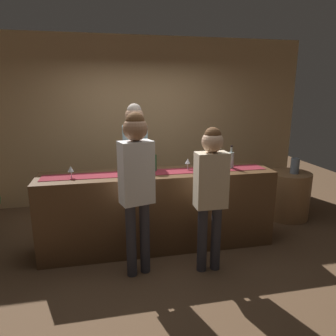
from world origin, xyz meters
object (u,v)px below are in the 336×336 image
at_px(wine_glass_far_end, 71,169).
at_px(bartender, 135,153).
at_px(wine_bottle_clear, 231,160).
at_px(vase_on_side_table, 295,166).
at_px(customer_browsing, 136,177).
at_px(wine_glass_mid_counter, 188,162).
at_px(customer_sipping, 211,186).
at_px(wine_bottle_green, 154,162).
at_px(wine_glass_near_customer, 214,161).
at_px(round_side_table, 287,195).

xyz_separation_m(wine_glass_far_end, bartender, (0.81, 0.63, 0.04)).
distance_m(wine_bottle_clear, vase_on_side_table, 1.36).
height_order(wine_bottle_clear, wine_glass_far_end, wine_bottle_clear).
height_order(wine_glass_far_end, customer_browsing, customer_browsing).
relative_size(wine_bottle_clear, bartender, 0.17).
relative_size(wine_glass_mid_counter, customer_sipping, 0.09).
xyz_separation_m(wine_bottle_clear, bartender, (-1.19, 0.56, 0.03)).
bearing_deg(wine_glass_mid_counter, wine_glass_far_end, -175.27).
xyz_separation_m(wine_bottle_green, wine_bottle_clear, (1.02, -0.05, 0.00)).
height_order(bartender, vase_on_side_table, bartender).
bearing_deg(customer_browsing, wine_bottle_green, 50.44).
height_order(wine_glass_near_customer, bartender, bartender).
height_order(wine_glass_near_customer, customer_browsing, customer_browsing).
xyz_separation_m(wine_bottle_clear, wine_glass_near_customer, (-0.24, -0.01, -0.01)).
bearing_deg(bartender, round_side_table, -177.32).
bearing_deg(customer_browsing, wine_bottle_clear, 9.07).
xyz_separation_m(bartender, customer_browsing, (-0.11, -1.16, -0.03)).
height_order(wine_bottle_green, bartender, bartender).
xyz_separation_m(wine_glass_mid_counter, customer_browsing, (-0.73, -0.65, 0.01)).
distance_m(wine_glass_near_customer, customer_browsing, 1.22).
bearing_deg(customer_sipping, customer_browsing, 174.02).
height_order(wine_bottle_green, wine_glass_mid_counter, wine_bottle_green).
bearing_deg(wine_bottle_green, wine_glass_far_end, -172.63).
bearing_deg(wine_glass_far_end, wine_bottle_clear, 2.20).
height_order(round_side_table, vase_on_side_table, vase_on_side_table).
relative_size(customer_browsing, round_side_table, 2.42).
bearing_deg(customer_sipping, wine_bottle_clear, 53.46).
height_order(wine_glass_far_end, round_side_table, wine_glass_far_end).
bearing_deg(wine_bottle_clear, customer_browsing, -155.07).
distance_m(wine_glass_near_customer, vase_on_side_table, 1.59).
distance_m(bartender, customer_browsing, 1.17).
bearing_deg(wine_glass_far_end, wine_glass_mid_counter, 4.73).
bearing_deg(vase_on_side_table, bartender, 177.50).
distance_m(wine_glass_far_end, customer_sipping, 1.62).
bearing_deg(wine_bottle_green, bartender, 109.53).
bearing_deg(customer_sipping, wine_glass_mid_counter, 94.70).
height_order(wine_glass_mid_counter, wine_glass_far_end, same).
bearing_deg(wine_glass_mid_counter, wine_bottle_clear, -4.12).
xyz_separation_m(wine_bottle_green, customer_browsing, (-0.29, -0.66, 0.01)).
bearing_deg(customer_browsing, customer_sipping, -22.10).
height_order(wine_glass_near_customer, vase_on_side_table, wine_glass_near_customer).
xyz_separation_m(wine_glass_near_customer, bartender, (-0.95, 0.57, 0.04)).
bearing_deg(wine_bottle_green, wine_bottle_clear, -2.89).
xyz_separation_m(wine_glass_near_customer, wine_glass_far_end, (-1.77, -0.07, 0.00)).
bearing_deg(round_side_table, wine_bottle_green, -168.53).
xyz_separation_m(wine_bottle_clear, wine_glass_mid_counter, (-0.57, 0.04, -0.01)).
distance_m(bartender, customer_sipping, 1.43).
xyz_separation_m(bartender, round_side_table, (2.41, -0.05, -0.78)).
bearing_deg(wine_bottle_clear, vase_on_side_table, 19.60).
relative_size(wine_glass_far_end, customer_browsing, 0.08).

